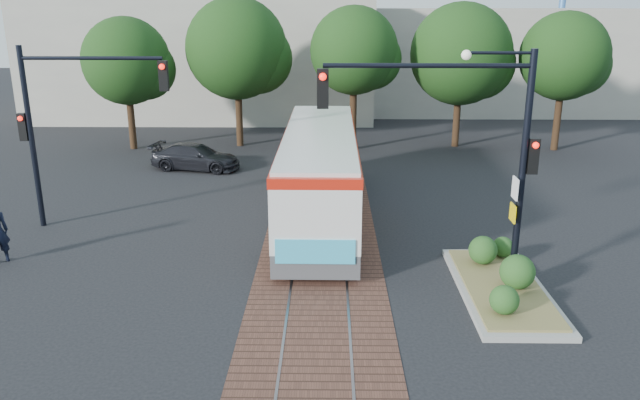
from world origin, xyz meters
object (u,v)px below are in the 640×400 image
Objects in this scene: signal_pole_main at (476,134)px; parked_car at (196,157)px; city_bus at (320,170)px; traffic_island at (502,279)px; signal_pole_left at (63,113)px.

parked_car is at bearing 127.77° from signal_pole_main.
city_bus is 2.23× the size of traffic_island.
parked_car is at bearing 130.21° from traffic_island.
traffic_island is 14.50m from signal_pole_left.
signal_pole_main is 13.14m from signal_pole_left.
traffic_island is 3.95m from signal_pole_main.
traffic_island is at bearing -128.62° from parked_car.
city_bus is 1.93× the size of signal_pole_left.
parked_car is at bearing 131.43° from city_bus.
signal_pole_main is at bearing -21.45° from signal_pole_left.
signal_pole_left is (-12.23, 4.80, -0.29)m from signal_pole_main.
signal_pole_main is (3.92, -5.88, 2.43)m from city_bus.
city_bus is 7.47m from signal_pole_main.
traffic_island is (4.88, -5.97, -1.39)m from city_bus.
city_bus is 8.85m from parked_car.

